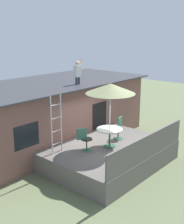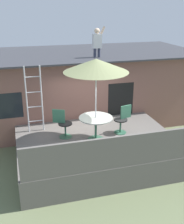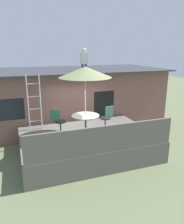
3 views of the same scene
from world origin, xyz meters
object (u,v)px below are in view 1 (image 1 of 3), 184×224
patio_umbrella (110,89)px  patio_chair_left (85,139)px  patio_chair_right (119,128)px  person_figure (78,71)px  patio_table (110,133)px  step_ladder (56,124)px

patio_umbrella → patio_chair_left: size_ratio=2.76×
patio_umbrella → patio_chair_right: (0.99, 0.27, -1.89)m
patio_umbrella → person_figure: 2.57m
patio_chair_left → patio_chair_right: (1.94, -0.19, 0.00)m
person_figure → patio_chair_right: person_figure is taller
patio_table → patio_chair_right: 1.04m
patio_chair_left → patio_chair_right: size_ratio=1.00×
patio_table → step_ladder: size_ratio=0.47×
patio_chair_left → patio_table: bearing=0.0°
patio_chair_right → step_ladder: bearing=-33.5°
patio_chair_left → person_figure: bearing=75.1°
person_figure → patio_umbrella: bearing=-107.3°
patio_table → patio_chair_left: 1.06m
step_ladder → person_figure: bearing=27.0°
patio_chair_left → step_ladder: bearing=164.1°
patio_chair_right → patio_umbrella: bearing=0.0°
patio_table → patio_umbrella: size_ratio=0.41×
person_figure → patio_chair_right: bearing=-83.8°
step_ladder → patio_chair_right: (2.72, -0.89, -0.64)m
person_figure → patio_chair_left: bearing=-130.8°
patio_table → step_ladder: bearing=146.1°
person_figure → patio_chair_left: person_figure is taller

